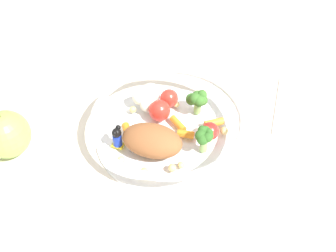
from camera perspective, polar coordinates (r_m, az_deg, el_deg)
name	(u,v)px	position (r m, az deg, el deg)	size (l,w,h in m)	color
ground_plane	(160,130)	(0.65, -1.08, -0.52)	(2.40, 2.40, 0.00)	silver
food_container	(166,125)	(0.62, -0.24, 0.12)	(0.22, 0.22, 0.05)	white
loose_apple	(6,134)	(0.64, -20.34, -1.02)	(0.07, 0.07, 0.08)	#8CB74C
folded_napkin	(314,110)	(0.72, 18.46, 1.98)	(0.12, 0.13, 0.01)	white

